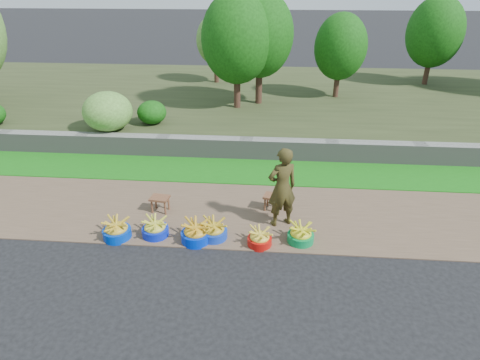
# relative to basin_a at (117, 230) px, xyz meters

# --- Properties ---
(ground_plane) EXTENTS (120.00, 120.00, 0.00)m
(ground_plane) POSITION_rel_basin_a_xyz_m (2.13, -0.22, -0.17)
(ground_plane) COLOR black
(ground_plane) RESTS_ON ground
(dirt_shoulder) EXTENTS (80.00, 2.50, 0.02)m
(dirt_shoulder) POSITION_rel_basin_a_xyz_m (2.13, 1.03, -0.16)
(dirt_shoulder) COLOR brown
(dirt_shoulder) RESTS_ON ground
(grass_verge) EXTENTS (80.00, 1.50, 0.04)m
(grass_verge) POSITION_rel_basin_a_xyz_m (2.13, 3.03, -0.15)
(grass_verge) COLOR #156F12
(grass_verge) RESTS_ON ground
(retaining_wall) EXTENTS (80.00, 0.35, 0.55)m
(retaining_wall) POSITION_rel_basin_a_xyz_m (2.13, 3.88, 0.10)
(retaining_wall) COLOR slate
(retaining_wall) RESTS_ON ground
(earth_bank) EXTENTS (80.00, 10.00, 0.50)m
(earth_bank) POSITION_rel_basin_a_xyz_m (2.13, 8.78, 0.08)
(earth_bank) COLOR #333C1E
(earth_bank) RESTS_ON ground
(vegetation) EXTENTS (32.99, 8.29, 4.78)m
(vegetation) POSITION_rel_basin_a_xyz_m (4.47, 7.31, 2.51)
(vegetation) COLOR #3C251A
(vegetation) RESTS_ON earth_bank
(basin_a) EXTENTS (0.52, 0.52, 0.39)m
(basin_a) POSITION_rel_basin_a_xyz_m (0.00, 0.00, 0.00)
(basin_a) COLOR #0031B8
(basin_a) RESTS_ON ground
(basin_b) EXTENTS (0.49, 0.49, 0.37)m
(basin_b) POSITION_rel_basin_a_xyz_m (0.69, 0.12, -0.01)
(basin_b) COLOR #081FBD
(basin_b) RESTS_ON ground
(basin_c) EXTENTS (0.54, 0.54, 0.40)m
(basin_c) POSITION_rel_basin_a_xyz_m (1.48, 0.02, 0.01)
(basin_c) COLOR #0028CD
(basin_c) RESTS_ON ground
(basin_d) EXTENTS (0.51, 0.51, 0.38)m
(basin_d) POSITION_rel_basin_a_xyz_m (1.78, 0.14, -0.00)
(basin_d) COLOR #1033B0
(basin_d) RESTS_ON ground
(basin_e) EXTENTS (0.44, 0.44, 0.33)m
(basin_e) POSITION_rel_basin_a_xyz_m (2.64, -0.01, -0.03)
(basin_e) COLOR #AF0F0A
(basin_e) RESTS_ON ground
(basin_f) EXTENTS (0.48, 0.48, 0.36)m
(basin_f) POSITION_rel_basin_a_xyz_m (3.38, 0.14, -0.01)
(basin_f) COLOR #077A3B
(basin_f) RESTS_ON ground
(stool_left) EXTENTS (0.40, 0.33, 0.33)m
(stool_left) POSITION_rel_basin_a_xyz_m (0.56, 0.98, 0.11)
(stool_left) COLOR brown
(stool_left) RESTS_ON dirt_shoulder
(stool_right) EXTENTS (0.44, 0.37, 0.33)m
(stool_right) POSITION_rel_basin_a_xyz_m (2.87, 1.23, 0.11)
(stool_right) COLOR brown
(stool_right) RESTS_ON dirt_shoulder
(vendor_woman) EXTENTS (0.69, 0.59, 1.59)m
(vendor_woman) POSITION_rel_basin_a_xyz_m (3.02, 0.70, 0.64)
(vendor_woman) COLOR black
(vendor_woman) RESTS_ON dirt_shoulder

